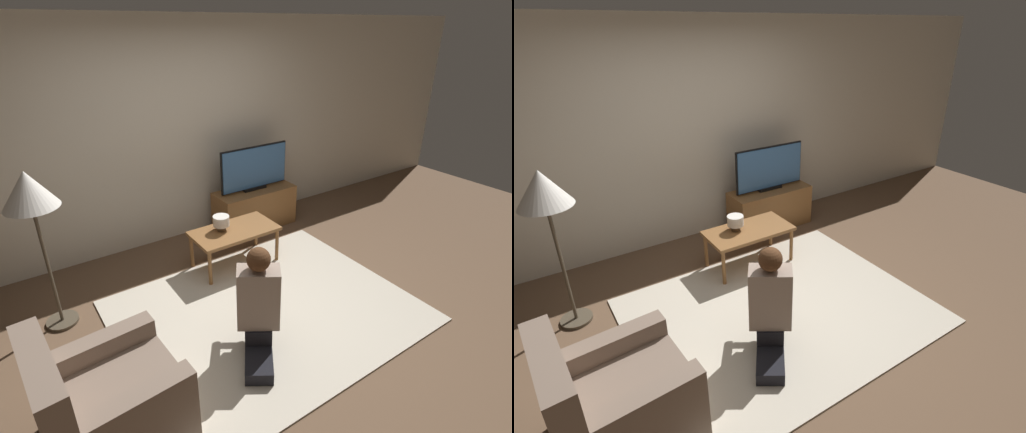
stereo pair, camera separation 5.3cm
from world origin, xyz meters
The scene contains 10 objects.
ground_plane centered at (0.00, 0.00, 0.00)m, with size 10.00×10.00×0.00m, color brown.
wall_back centered at (0.00, 1.93, 1.30)m, with size 10.00×0.06×2.60m.
rug centered at (0.00, 0.00, 0.01)m, with size 2.69×2.15×0.02m.
tv_stand centered at (0.91, 1.56, 0.27)m, with size 1.08×0.44×0.53m.
tv centered at (0.91, 1.56, 0.83)m, with size 0.97×0.08×0.57m.
coffee_table centered at (0.19, 0.89, 0.40)m, with size 0.94×0.51×0.44m.
floor_lamp centered at (-1.65, 0.94, 1.26)m, with size 0.43×0.43×1.47m.
armchair centered at (-1.59, -0.46, 0.29)m, with size 0.88×0.78×0.88m.
person_kneeling centered at (-0.35, -0.36, 0.49)m, with size 0.66×0.82×0.97m.
table_lamp centered at (0.07, 0.96, 0.55)m, with size 0.18×0.18×0.17m.
Camera 1 is at (-1.81, -2.45, 2.49)m, focal length 28.00 mm.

